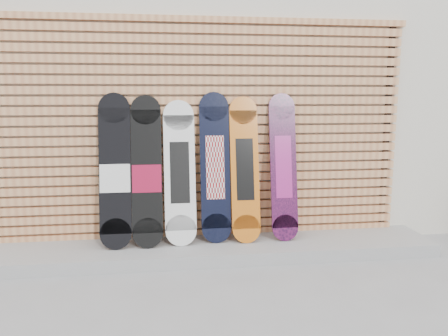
# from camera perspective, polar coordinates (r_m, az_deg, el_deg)

# --- Properties ---
(ground) EXTENTS (80.00, 80.00, 0.00)m
(ground) POSITION_cam_1_polar(r_m,az_deg,el_deg) (3.74, 0.06, -14.91)
(ground) COLOR gray
(ground) RESTS_ON ground
(building) EXTENTS (12.00, 5.00, 3.60)m
(building) POSITION_cam_1_polar(r_m,az_deg,el_deg) (6.95, 0.36, 11.58)
(building) COLOR beige
(building) RESTS_ON ground
(concrete_step) EXTENTS (4.60, 0.70, 0.12)m
(concrete_step) POSITION_cam_1_polar(r_m,az_deg,el_deg) (4.33, -3.15, -10.58)
(concrete_step) COLOR gray
(concrete_step) RESTS_ON ground
(slat_wall) EXTENTS (4.26, 0.08, 2.29)m
(slat_wall) POSITION_cam_1_polar(r_m,az_deg,el_deg) (4.37, -3.58, 5.03)
(slat_wall) COLOR tan
(slat_wall) RESTS_ON ground
(snowboard_0) EXTENTS (0.30, 0.35, 1.45)m
(snowboard_0) POSITION_cam_1_polar(r_m,az_deg,el_deg) (4.24, -14.06, -0.47)
(snowboard_0) COLOR black
(snowboard_0) RESTS_ON concrete_step
(snowboard_1) EXTENTS (0.29, 0.35, 1.43)m
(snowboard_1) POSITION_cam_1_polar(r_m,az_deg,el_deg) (4.21, -10.06, -0.53)
(snowboard_1) COLOR black
(snowboard_1) RESTS_ON concrete_step
(snowboard_2) EXTENTS (0.30, 0.32, 1.38)m
(snowboard_2) POSITION_cam_1_polar(r_m,az_deg,el_deg) (4.23, -5.80, -0.59)
(snowboard_2) COLOR silver
(snowboard_2) RESTS_ON concrete_step
(snowboard_3) EXTENTS (0.29, 0.28, 1.46)m
(snowboard_3) POSITION_cam_1_polar(r_m,az_deg,el_deg) (4.27, -1.17, 0.08)
(snowboard_3) COLOR black
(snowboard_3) RESTS_ON concrete_step
(snowboard_4) EXTENTS (0.28, 0.32, 1.42)m
(snowboard_4) POSITION_cam_1_polar(r_m,az_deg,el_deg) (4.29, 2.73, -0.17)
(snowboard_4) COLOR #CE6715
(snowboard_4) RESTS_ON concrete_step
(snowboard_5) EXTENTS (0.26, 0.31, 1.45)m
(snowboard_5) POSITION_cam_1_polar(r_m,az_deg,el_deg) (4.38, 7.76, 0.16)
(snowboard_5) COLOR black
(snowboard_5) RESTS_ON concrete_step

